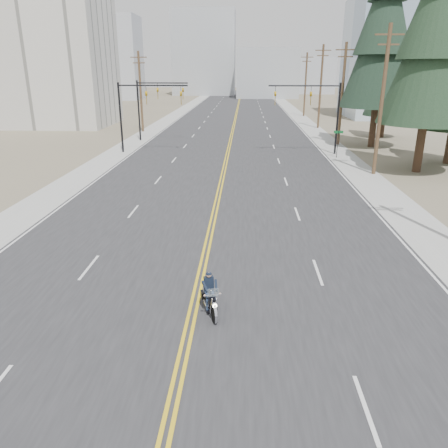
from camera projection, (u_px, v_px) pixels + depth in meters
name	position (u px, v px, depth m)	size (l,w,h in m)	color
ground_plane	(191.00, 320.00, 15.23)	(400.00, 400.00, 0.00)	#776D56
road	(236.00, 116.00, 81.08)	(20.00, 200.00, 0.01)	#303033
sidewalk_left	(175.00, 116.00, 81.60)	(3.00, 200.00, 0.01)	#A5A5A0
sidewalk_right	(298.00, 116.00, 80.56)	(3.00, 200.00, 0.01)	#A5A5A0
traffic_mast_left	(139.00, 104.00, 44.08)	(7.10, 0.26, 7.00)	black
traffic_mast_right	(318.00, 104.00, 43.27)	(7.10, 0.26, 7.00)	black
traffic_mast_far	(152.00, 99.00, 51.65)	(6.10, 0.26, 7.00)	black
street_sign	(338.00, 139.00, 42.36)	(0.90, 0.06, 2.62)	black
utility_pole_b	(382.00, 100.00, 34.29)	(2.20, 0.30, 11.50)	brown
utility_pole_c	(342.00, 93.00, 48.49)	(2.20, 0.30, 11.00)	brown
utility_pole_d	(321.00, 86.00, 62.51)	(2.20, 0.30, 11.50)	brown
utility_pole_e	(305.00, 84.00, 78.59)	(2.20, 0.30, 11.00)	brown
utility_pole_left	(141.00, 91.00, 59.11)	(2.20, 0.30, 10.50)	brown
apartment_block	(42.00, 19.00, 63.20)	(18.00, 14.00, 30.00)	silver
glass_building	(419.00, 58.00, 76.28)	(24.00, 16.00, 20.00)	#9EB5CC
haze_bldg_a	(114.00, 58.00, 121.31)	(14.00, 12.00, 22.00)	#B7BCC6
haze_bldg_b	(267.00, 73.00, 130.12)	(18.00, 14.00, 14.00)	#ADB2B7
haze_bldg_c	(393.00, 66.00, 113.88)	(16.00, 12.00, 18.00)	#B7BCC6
haze_bldg_d	(205.00, 53.00, 143.12)	(20.00, 15.00, 26.00)	#ADB2B7
haze_bldg_e	(312.00, 76.00, 153.20)	(14.00, 14.00, 12.00)	#B7BCC6
haze_bldg_f	(82.00, 70.00, 137.11)	(12.00, 12.00, 16.00)	#ADB2B7
motorcyclist	(210.00, 294.00, 15.46)	(0.81, 1.88, 1.47)	black
conifer_near	(438.00, 23.00, 33.27)	(7.61, 7.61, 20.14)	#382619
conifer_tall	(384.00, 26.00, 44.83)	(7.79, 7.79, 21.65)	#382619
conifer_far	(388.00, 73.00, 53.21)	(5.08, 5.08, 13.62)	#382619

